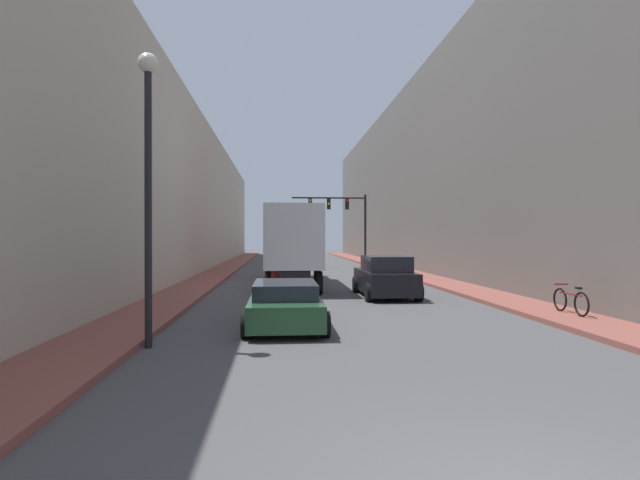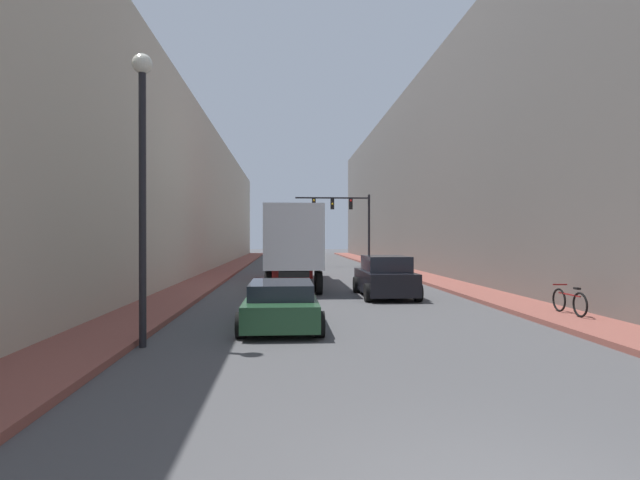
{
  "view_description": "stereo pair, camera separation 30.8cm",
  "coord_description": "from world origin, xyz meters",
  "px_view_note": "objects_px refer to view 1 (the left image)",
  "views": [
    {
      "loc": [
        -2.19,
        -4.11,
        2.43
      ],
      "look_at": [
        -0.48,
        16.85,
        2.33
      ],
      "focal_mm": 28.0,
      "sensor_mm": 36.0,
      "label": 1
    },
    {
      "loc": [
        -1.88,
        -4.13,
        2.43
      ],
      "look_at": [
        -0.48,
        16.85,
        2.33
      ],
      "focal_mm": 28.0,
      "sensor_mm": 36.0,
      "label": 2
    }
  ],
  "objects_px": {
    "semi_truck": "(291,243)",
    "sedan_car": "(285,304)",
    "street_lamp": "(148,158)",
    "traffic_signal_gantry": "(345,215)",
    "parked_bicycle": "(570,301)",
    "suv_car": "(385,277)"
  },
  "relations": [
    {
      "from": "sedan_car",
      "to": "suv_car",
      "type": "relative_size",
      "value": 1.04
    },
    {
      "from": "sedan_car",
      "to": "parked_bicycle",
      "type": "height_order",
      "value": "sedan_car"
    },
    {
      "from": "sedan_car",
      "to": "semi_truck",
      "type": "bearing_deg",
      "value": 87.91
    },
    {
      "from": "parked_bicycle",
      "to": "traffic_signal_gantry",
      "type": "bearing_deg",
      "value": 96.54
    },
    {
      "from": "sedan_car",
      "to": "street_lamp",
      "type": "xyz_separation_m",
      "value": [
        -3.04,
        -2.5,
        3.59
      ]
    },
    {
      "from": "suv_car",
      "to": "semi_truck",
      "type": "bearing_deg",
      "value": 123.04
    },
    {
      "from": "sedan_car",
      "to": "street_lamp",
      "type": "relative_size",
      "value": 0.71
    },
    {
      "from": "semi_truck",
      "to": "sedan_car",
      "type": "bearing_deg",
      "value": -92.09
    },
    {
      "from": "street_lamp",
      "to": "sedan_car",
      "type": "bearing_deg",
      "value": 39.46
    },
    {
      "from": "semi_truck",
      "to": "traffic_signal_gantry",
      "type": "distance_m",
      "value": 16.71
    },
    {
      "from": "street_lamp",
      "to": "semi_truck",
      "type": "bearing_deg",
      "value": 76.65
    },
    {
      "from": "semi_truck",
      "to": "traffic_signal_gantry",
      "type": "relative_size",
      "value": 1.88
    },
    {
      "from": "semi_truck",
      "to": "street_lamp",
      "type": "bearing_deg",
      "value": -103.35
    },
    {
      "from": "sedan_car",
      "to": "street_lamp",
      "type": "bearing_deg",
      "value": -140.54
    },
    {
      "from": "traffic_signal_gantry",
      "to": "parked_bicycle",
      "type": "height_order",
      "value": "traffic_signal_gantry"
    },
    {
      "from": "parked_bicycle",
      "to": "suv_car",
      "type": "bearing_deg",
      "value": 126.24
    },
    {
      "from": "semi_truck",
      "to": "street_lamp",
      "type": "relative_size",
      "value": 1.83
    },
    {
      "from": "semi_truck",
      "to": "traffic_signal_gantry",
      "type": "xyz_separation_m",
      "value": [
        4.94,
        15.82,
        2.19
      ]
    },
    {
      "from": "suv_car",
      "to": "traffic_signal_gantry",
      "type": "relative_size",
      "value": 0.71
    },
    {
      "from": "traffic_signal_gantry",
      "to": "street_lamp",
      "type": "xyz_separation_m",
      "value": [
        -8.42,
        -30.48,
        -0.16
      ]
    },
    {
      "from": "traffic_signal_gantry",
      "to": "street_lamp",
      "type": "height_order",
      "value": "street_lamp"
    },
    {
      "from": "sedan_car",
      "to": "parked_bicycle",
      "type": "relative_size",
      "value": 2.54
    }
  ]
}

